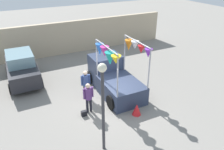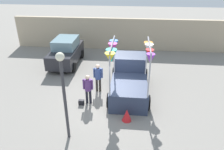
# 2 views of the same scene
# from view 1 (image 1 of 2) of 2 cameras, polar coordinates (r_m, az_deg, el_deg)

# --- Properties ---
(ground_plane) EXTENTS (60.00, 60.00, 0.00)m
(ground_plane) POSITION_cam_1_polar(r_m,az_deg,el_deg) (11.85, -1.04, -7.20)
(ground_plane) COLOR gray
(vendor_truck) EXTENTS (2.29, 4.06, 3.17)m
(vendor_truck) POSITION_cam_1_polar(r_m,az_deg,el_deg) (12.59, 0.16, -0.17)
(vendor_truck) COLOR #2D3851
(vendor_truck) RESTS_ON ground
(parked_car) EXTENTS (1.88, 4.00, 1.88)m
(parked_car) POSITION_cam_1_polar(r_m,az_deg,el_deg) (14.59, -22.51, 1.81)
(parked_car) COLOR #26262B
(parked_car) RESTS_ON ground
(person_customer) EXTENTS (0.53, 0.34, 1.62)m
(person_customer) POSITION_cam_1_polar(r_m,az_deg,el_deg) (10.71, -6.18, -5.29)
(person_customer) COLOR black
(person_customer) RESTS_ON ground
(person_vendor) EXTENTS (0.53, 0.34, 1.67)m
(person_vendor) POSITION_cam_1_polar(r_m,az_deg,el_deg) (11.79, -6.88, -1.85)
(person_vendor) COLOR #2D2823
(person_vendor) RESTS_ON ground
(handbag) EXTENTS (0.28, 0.16, 0.28)m
(handbag) POSITION_cam_1_polar(r_m,az_deg,el_deg) (10.93, -7.32, -9.91)
(handbag) COLOR black
(handbag) RESTS_ON ground
(street_lamp) EXTENTS (0.32, 0.32, 3.77)m
(street_lamp) POSITION_cam_1_polar(r_m,az_deg,el_deg) (7.78, -2.43, -5.69)
(street_lamp) COLOR #333338
(street_lamp) RESTS_ON ground
(brick_boundary_wall) EXTENTS (18.00, 0.36, 2.60)m
(brick_boundary_wall) POSITION_cam_1_polar(r_m,az_deg,el_deg) (18.29, -12.26, 9.43)
(brick_boundary_wall) COLOR tan
(brick_boundary_wall) RESTS_ON ground
(folded_kite_bundle_crimson) EXTENTS (0.60, 0.60, 0.60)m
(folded_kite_bundle_crimson) POSITION_cam_1_polar(r_m,az_deg,el_deg) (10.91, 6.47, -8.90)
(folded_kite_bundle_crimson) COLOR red
(folded_kite_bundle_crimson) RESTS_ON ground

